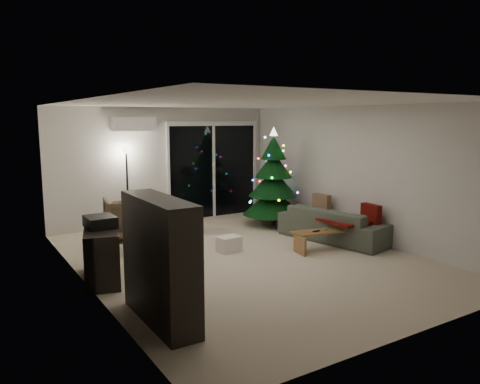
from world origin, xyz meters
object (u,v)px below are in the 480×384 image
object	(u,v)px
media_cabinet	(102,253)
coffee_table	(323,240)
bookshelf	(145,263)
christmas_tree	(273,177)
sofa	(334,224)
armchair	(129,218)

from	to	relation	value
media_cabinet	coffee_table	xyz separation A→B (m)	(3.68, -0.50, -0.21)
bookshelf	christmas_tree	distance (m)	5.23
coffee_table	sofa	bearing A→B (deg)	41.01
bookshelf	media_cabinet	distance (m)	1.77
media_cabinet	coffee_table	world-z (taller)	media_cabinet
sofa	armchair	bearing A→B (deg)	44.46
coffee_table	christmas_tree	xyz separation A→B (m)	(0.40, 2.03, 0.87)
armchair	sofa	xyz separation A→B (m)	(3.22, -2.19, -0.09)
bookshelf	media_cabinet	size ratio (longest dim) A/B	1.17
bookshelf	christmas_tree	bearing A→B (deg)	21.75
media_cabinet	christmas_tree	bearing A→B (deg)	35.49
christmas_tree	sofa	bearing A→B (deg)	-82.51
armchair	christmas_tree	distance (m)	3.11
sofa	christmas_tree	distance (m)	1.82
coffee_table	armchair	bearing A→B (deg)	145.41
sofa	coffee_table	world-z (taller)	sofa
armchair	coffee_table	xyz separation A→B (m)	(2.60, -2.56, -0.23)
sofa	christmas_tree	bearing A→B (deg)	-3.78
sofa	coffee_table	bearing A→B (deg)	109.72
media_cabinet	armchair	distance (m)	2.33
armchair	coffee_table	distance (m)	3.66
christmas_tree	media_cabinet	bearing A→B (deg)	-159.52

